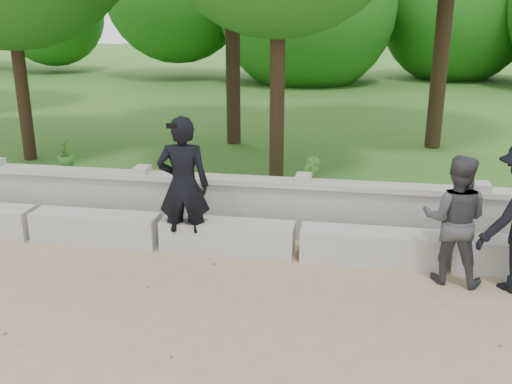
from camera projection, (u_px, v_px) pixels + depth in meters
The scene contains 8 objects.
ground at pixel (107, 311), 6.56m from camera, with size 80.00×80.00×0.00m, color #A28463.
lawn at pixel (276, 106), 19.65m from camera, with size 40.00×22.00×0.25m, color #2C5C1F.
concrete_bench at pixel (160, 232), 8.27m from camera, with size 11.90×0.45×0.45m.
parapet_wall at pixel (174, 201), 8.86m from camera, with size 12.50×0.35×0.90m.
man_main at pixel (183, 186), 7.88m from camera, with size 0.78×0.70×1.97m.
visitor_left at pixel (455, 220), 7.05m from camera, with size 0.92×0.78×1.65m.
shrub_b at pixel (311, 176), 9.78m from camera, with size 0.36×0.29×0.65m, color #3A7126.
shrub_d at pixel (65, 153), 11.50m from camera, with size 0.33×0.29×0.58m, color #3A7126.
Camera 1 is at (2.70, -5.44, 3.31)m, focal length 40.00 mm.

